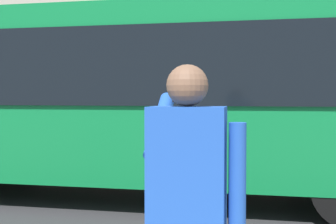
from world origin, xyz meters
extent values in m
plane|color=#2B2B2D|center=(0.00, 0.00, 0.00)|extent=(60.00, 60.00, 0.00)
cube|color=#0F7238|center=(1.47, -0.03, 1.70)|extent=(9.00, 2.50, 2.60)
cube|color=black|center=(1.47, 1.23, 2.10)|extent=(7.60, 0.06, 1.10)
cylinder|color=black|center=(4.47, -1.13, 0.50)|extent=(1.00, 0.28, 1.00)
cylinder|color=black|center=(-1.53, -1.13, 0.50)|extent=(1.00, 0.28, 1.00)
cube|color=#1E4CAD|center=(0.02, 4.68, 1.30)|extent=(0.40, 0.24, 0.66)
sphere|color=brown|center=(0.02, 4.68, 1.74)|extent=(0.22, 0.22, 0.22)
cylinder|color=#1E4CAD|center=(-0.24, 4.68, 1.26)|extent=(0.09, 0.09, 0.58)
cylinder|color=#1E4CAD|center=(0.20, 4.52, 1.52)|extent=(0.09, 0.48, 0.37)
cube|color=black|center=(0.12, 4.38, 1.72)|extent=(0.07, 0.01, 0.14)
camera|label=1|loc=(-0.33, 6.91, 1.69)|focal=46.31mm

